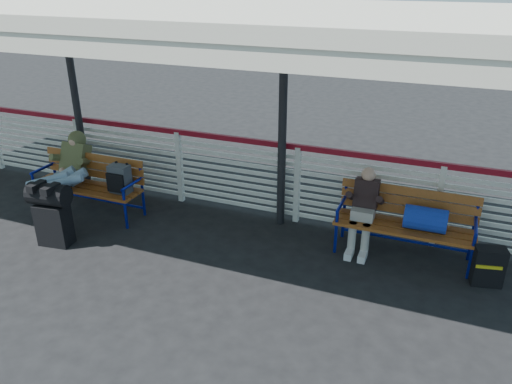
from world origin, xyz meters
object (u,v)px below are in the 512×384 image
at_px(companion_person, 364,209).
at_px(bench_right, 414,218).
at_px(suitcase_side, 488,266).
at_px(bench_left, 98,179).
at_px(luggage_stack, 52,212).
at_px(traveler_man, 64,175).

bearing_deg(companion_person, bench_right, 1.30).
bearing_deg(suitcase_side, bench_left, 169.24).
bearing_deg(bench_left, luggage_stack, -88.70).
distance_m(companion_person, suitcase_side, 1.66).
xyz_separation_m(companion_person, suitcase_side, (1.60, -0.30, -0.34)).
distance_m(bench_right, companion_person, 0.66).
distance_m(bench_right, traveler_man, 5.07).
bearing_deg(luggage_stack, bench_left, 83.90).
height_order(luggage_stack, companion_person, companion_person).
distance_m(bench_left, traveler_man, 0.50).
distance_m(luggage_stack, traveler_man, 0.80).
relative_size(bench_right, traveler_man, 1.10).
bearing_deg(bench_right, luggage_stack, -162.29).
xyz_separation_m(luggage_stack, traveler_man, (-0.35, 0.69, 0.24)).
distance_m(luggage_stack, companion_person, 4.27).
relative_size(bench_left, companion_person, 1.57).
relative_size(bench_right, companion_person, 1.57).
relative_size(bench_left, traveler_man, 1.10).
distance_m(luggage_stack, suitcase_side, 5.73).
relative_size(companion_person, suitcase_side, 2.28).
bearing_deg(luggage_stack, bench_right, 10.31).
distance_m(bench_left, bench_right, 4.71).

